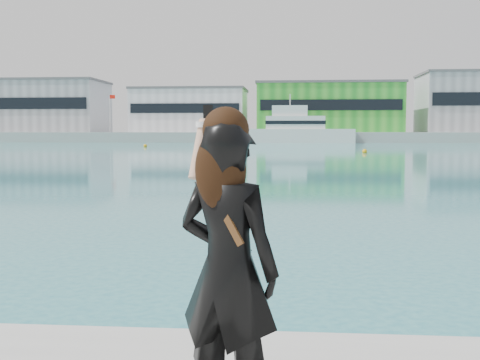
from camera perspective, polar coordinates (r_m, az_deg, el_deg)
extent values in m
cube|color=#9E9E99|center=(133.23, 4.84, 4.12)|extent=(320.00, 40.00, 2.00)
cube|color=gray|center=(142.46, -18.01, 6.56)|extent=(26.00, 16.00, 11.00)
cube|color=black|center=(135.06, -19.36, 6.87)|extent=(24.70, 0.20, 2.42)
cube|color=#59595B|center=(142.79, -18.07, 8.86)|extent=(26.52, 16.32, 0.50)
cube|color=silver|center=(133.16, -4.72, 6.49)|extent=(24.00, 15.00, 9.00)
cube|color=black|center=(125.69, -5.30, 6.80)|extent=(22.80, 0.20, 1.98)
cube|color=#59595B|center=(133.39, -4.73, 8.53)|extent=(24.48, 15.30, 0.50)
cube|color=green|center=(131.54, 8.37, 6.69)|extent=(30.00, 16.00, 10.00)
cube|color=black|center=(123.48, 8.60, 7.06)|extent=(28.50, 0.20, 2.20)
cube|color=#59595B|center=(131.83, 8.39, 8.97)|extent=(30.60, 16.32, 0.50)
cylinder|color=silver|center=(130.02, -12.25, 6.22)|extent=(0.16, 0.16, 8.00)
cube|color=red|center=(129.99, -12.02, 7.73)|extent=(1.20, 0.04, 0.80)
cylinder|color=silver|center=(126.18, 14.95, 6.22)|extent=(0.16, 0.16, 8.00)
cube|color=red|center=(126.43, 15.25, 7.75)|extent=(1.20, 0.04, 0.80)
cube|color=silver|center=(113.76, 5.85, 4.18)|extent=(19.81, 6.15, 2.62)
cube|color=silver|center=(113.80, 5.31, 5.44)|extent=(11.06, 4.96, 2.40)
cube|color=silver|center=(113.89, 4.77, 6.55)|extent=(6.67, 3.94, 1.96)
cube|color=black|center=(113.80, 5.31, 5.44)|extent=(11.28, 5.08, 0.65)
cylinder|color=silver|center=(113.97, 4.77, 7.59)|extent=(0.17, 0.17, 2.18)
sphere|color=orange|center=(62.72, 11.73, 2.53)|extent=(0.50, 0.50, 0.50)
sphere|color=orange|center=(85.73, -8.97, 3.12)|extent=(0.50, 0.50, 0.50)
imported|color=black|center=(3.01, -1.15, -8.59)|extent=(0.64, 0.54, 1.49)
sphere|color=black|center=(2.91, -1.37, 4.75)|extent=(0.23, 0.23, 0.23)
ellipsoid|color=black|center=(2.88, -1.85, 0.99)|extent=(0.25, 0.13, 0.40)
cylinder|color=tan|center=(3.13, -3.79, 2.92)|extent=(0.13, 0.19, 0.32)
cylinder|color=white|center=(3.16, -3.41, 5.27)|extent=(0.09, 0.09, 0.03)
cube|color=black|center=(3.20, -3.04, 6.16)|extent=(0.05, 0.03, 0.11)
cube|color=#4C2D14|center=(2.87, -1.47, -3.20)|extent=(0.20, 0.10, 0.30)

